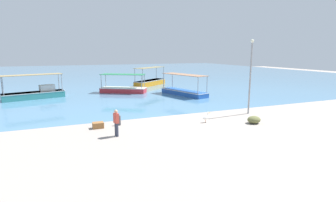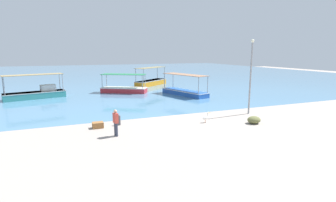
{
  "view_description": "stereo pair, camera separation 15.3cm",
  "coord_description": "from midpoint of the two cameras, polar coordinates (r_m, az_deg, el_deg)",
  "views": [
    {
      "loc": [
        -8.55,
        -16.4,
        5.17
      ],
      "look_at": [
        -0.69,
        3.05,
        1.23
      ],
      "focal_mm": 28.0,
      "sensor_mm": 36.0,
      "label": 1
    },
    {
      "loc": [
        -8.41,
        -16.46,
        5.17
      ],
      "look_at": [
        -0.69,
        3.05,
        1.23
      ],
      "focal_mm": 28.0,
      "sensor_mm": 36.0,
      "label": 2
    }
  ],
  "objects": [
    {
      "name": "pelican",
      "position": [
        19.66,
        8.43,
        -3.59
      ],
      "size": [
        0.8,
        0.31,
        0.8
      ],
      "color": "#E0997A",
      "rests_on": "ground"
    },
    {
      "name": "cargo_crate",
      "position": [
        18.76,
        -14.8,
        -5.08
      ],
      "size": [
        0.74,
        0.57,
        0.4
      ],
      "primitive_type": "cube",
      "rotation": [
        0.0,
        0.0,
        0.0
      ],
      "color": "#946033",
      "rests_on": "ground"
    },
    {
      "name": "fishing_boat_far_left",
      "position": [
        33.0,
        -26.6,
        1.58
      ],
      "size": [
        6.57,
        3.19,
        2.7
      ],
      "color": "teal",
      "rests_on": "harbor_water"
    },
    {
      "name": "fishing_boat_near_left",
      "position": [
        41.18,
        -3.62,
        4.22
      ],
      "size": [
        6.18,
        5.44,
        2.79
      ],
      "color": "orange",
      "rests_on": "harbor_water"
    },
    {
      "name": "mooring_bollard",
      "position": [
        19.08,
        -10.37,
        -4.0
      ],
      "size": [
        0.22,
        0.22,
        0.76
      ],
      "color": "#47474C",
      "rests_on": "ground"
    },
    {
      "name": "net_pile",
      "position": [
        20.26,
        18.41,
        -3.92
      ],
      "size": [
        0.99,
        0.84,
        0.54
      ],
      "primitive_type": "ellipsoid",
      "color": "#65683B",
      "rests_on": "ground"
    },
    {
      "name": "lamp_post",
      "position": [
        22.84,
        17.75,
        5.83
      ],
      "size": [
        0.28,
        0.28,
        6.18
      ],
      "color": "gray",
      "rests_on": "ground"
    },
    {
      "name": "fishing_boat_far_right",
      "position": [
        34.28,
        -9.42,
        2.66
      ],
      "size": [
        5.92,
        4.48,
        2.38
      ],
      "color": "red",
      "rests_on": "harbor_water"
    },
    {
      "name": "ground",
      "position": [
        19.2,
        5.51,
        -5.03
      ],
      "size": [
        120.0,
        120.0,
        0.0
      ],
      "primitive_type": "plane",
      "color": "gray"
    },
    {
      "name": "fisherman_standing",
      "position": [
        16.53,
        -11.05,
        -4.5
      ],
      "size": [
        0.31,
        0.44,
        1.69
      ],
      "color": "#33384B",
      "rests_on": "ground"
    },
    {
      "name": "harbor_water",
      "position": [
        65.19,
        -14.13,
        5.77
      ],
      "size": [
        110.0,
        90.0,
        0.0
      ],
      "primitive_type": "cube",
      "color": "teal",
      "rests_on": "ground"
    },
    {
      "name": "fishing_boat_near_right",
      "position": [
        31.96,
        3.76,
        2.19
      ],
      "size": [
        3.61,
        6.93,
        2.5
      ],
      "color": "blue",
      "rests_on": "harbor_water"
    }
  ]
}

